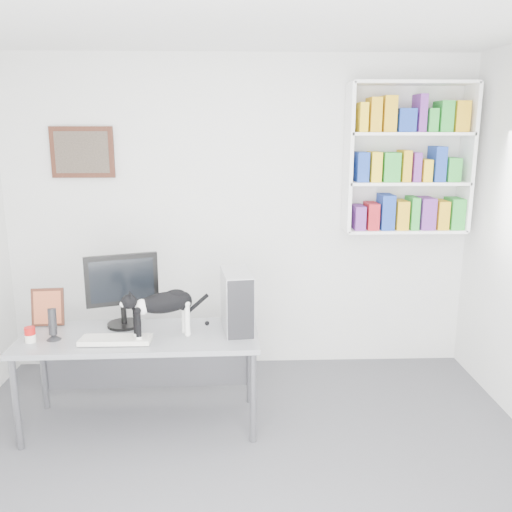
% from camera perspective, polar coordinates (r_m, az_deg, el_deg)
% --- Properties ---
extents(room, '(4.01, 4.01, 2.70)m').
position_cam_1_polar(room, '(2.75, -1.49, -2.38)').
color(room, '#4D4E52').
rests_on(room, ground).
extents(bookshelf, '(1.03, 0.28, 1.24)m').
position_cam_1_polar(bookshelf, '(4.72, 15.73, 9.85)').
color(bookshelf, white).
rests_on(bookshelf, room).
extents(wall_art, '(0.52, 0.04, 0.42)m').
position_cam_1_polar(wall_art, '(4.79, -17.81, 10.36)').
color(wall_art, '#492417').
rests_on(wall_art, room).
extents(desk, '(1.67, 0.68, 0.69)m').
position_cam_1_polar(desk, '(4.04, -11.90, -12.63)').
color(desk, gray).
rests_on(desk, room).
extents(monitor, '(0.56, 0.40, 0.55)m').
position_cam_1_polar(monitor, '(4.01, -13.89, -3.49)').
color(monitor, black).
rests_on(monitor, desk).
extents(keyboard, '(0.47, 0.19, 0.04)m').
position_cam_1_polar(keyboard, '(3.81, -14.54, -8.51)').
color(keyboard, silver).
rests_on(keyboard, desk).
extents(pc_tower, '(0.24, 0.45, 0.43)m').
position_cam_1_polar(pc_tower, '(3.85, -2.04, -4.71)').
color(pc_tower, silver).
rests_on(pc_tower, desk).
extents(speaker, '(0.11, 0.11, 0.23)m').
position_cam_1_polar(speaker, '(3.94, -20.62, -6.69)').
color(speaker, black).
rests_on(speaker, desk).
extents(leaning_print, '(0.24, 0.11, 0.28)m').
position_cam_1_polar(leaning_print, '(4.24, -21.08, -4.97)').
color(leaning_print, '#492417').
rests_on(leaning_print, desk).
extents(soup_can, '(0.08, 0.08, 0.10)m').
position_cam_1_polar(soup_can, '(3.98, -22.68, -7.65)').
color(soup_can, red).
rests_on(soup_can, desk).
extents(cat, '(0.56, 0.36, 0.34)m').
position_cam_1_polar(cat, '(3.76, -9.69, -6.08)').
color(cat, black).
rests_on(cat, desk).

